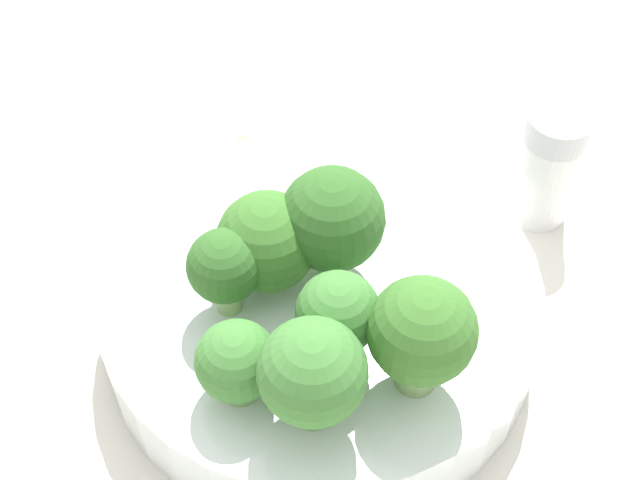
% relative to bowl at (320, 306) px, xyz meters
% --- Properties ---
extents(ground_plane, '(3.00, 3.00, 0.00)m').
position_rel_bowl_xyz_m(ground_plane, '(0.00, 0.00, -0.02)').
color(ground_plane, silver).
extents(bowl, '(0.23, 0.23, 0.04)m').
position_rel_bowl_xyz_m(bowl, '(0.00, 0.00, 0.00)').
color(bowl, silver).
rests_on(bowl, ground_plane).
extents(broccoli_floret_0, '(0.04, 0.04, 0.05)m').
position_rel_bowl_xyz_m(broccoli_floret_0, '(0.03, 0.03, 0.05)').
color(broccoli_floret_0, '#7A9E5B').
rests_on(broccoli_floret_0, bowl).
extents(broccoli_floret_1, '(0.05, 0.05, 0.07)m').
position_rel_bowl_xyz_m(broccoli_floret_1, '(-0.01, 0.00, 0.06)').
color(broccoli_floret_1, '#8EB770').
rests_on(broccoli_floret_1, bowl).
extents(broccoli_floret_2, '(0.05, 0.05, 0.06)m').
position_rel_bowl_xyz_m(broccoli_floret_2, '(0.07, 0.04, 0.06)').
color(broccoli_floret_2, '#7A9E5B').
rests_on(broccoli_floret_2, bowl).
extents(broccoli_floret_3, '(0.04, 0.04, 0.04)m').
position_rel_bowl_xyz_m(broccoli_floret_3, '(0.07, 0.01, 0.04)').
color(broccoli_floret_3, '#84AD66').
rests_on(broccoli_floret_3, bowl).
extents(broccoli_floret_4, '(0.05, 0.05, 0.05)m').
position_rel_bowl_xyz_m(broccoli_floret_4, '(0.01, -0.02, 0.05)').
color(broccoli_floret_4, '#8EB770').
rests_on(broccoli_floret_4, bowl).
extents(broccoli_floret_5, '(0.04, 0.04, 0.05)m').
position_rel_bowl_xyz_m(broccoli_floret_5, '(0.04, -0.03, 0.05)').
color(broccoli_floret_5, '#8EB770').
rests_on(broccoli_floret_5, bowl).
extents(broccoli_floret_6, '(0.05, 0.05, 0.06)m').
position_rel_bowl_xyz_m(broccoli_floret_6, '(0.02, 0.07, 0.06)').
color(broccoli_floret_6, '#84AD66').
rests_on(broccoli_floret_6, bowl).
extents(pepper_shaker, '(0.04, 0.04, 0.08)m').
position_rel_bowl_xyz_m(pepper_shaker, '(-0.15, 0.05, 0.02)').
color(pepper_shaker, silver).
rests_on(pepper_shaker, ground_plane).
extents(almond_crumb_1, '(0.01, 0.01, 0.01)m').
position_rel_bowl_xyz_m(almond_crumb_1, '(-0.09, -0.13, -0.02)').
color(almond_crumb_1, tan).
rests_on(almond_crumb_1, ground_plane).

